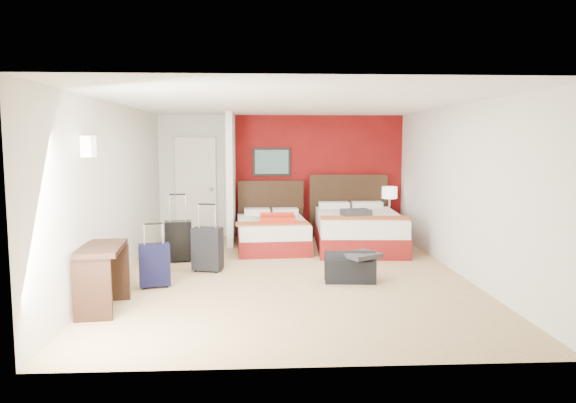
{
  "coord_description": "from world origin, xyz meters",
  "views": [
    {
      "loc": [
        -0.43,
        -7.64,
        1.94
      ],
      "look_at": [
        0.01,
        0.8,
        1.0
      ],
      "focal_mm": 32.98,
      "sensor_mm": 36.0,
      "label": 1
    }
  ],
  "objects": [
    {
      "name": "suitcase_charcoal",
      "position": [
        -1.24,
        0.29,
        0.32
      ],
      "size": [
        0.48,
        0.36,
        0.63
      ],
      "primitive_type": "cube",
      "rotation": [
        0.0,
        0.0,
        -0.24
      ],
      "color": "black",
      "rests_on": "ground"
    },
    {
      "name": "suitcase_black",
      "position": [
        -1.78,
        0.97,
        0.32
      ],
      "size": [
        0.46,
        0.33,
        0.64
      ],
      "primitive_type": "cube",
      "rotation": [
        0.0,
        0.0,
        0.15
      ],
      "color": "black",
      "rests_on": "ground"
    },
    {
      "name": "entry_door",
      "position": [
        -1.75,
        3.2,
        1.02
      ],
      "size": [
        0.82,
        0.06,
        2.05
      ],
      "primitive_type": "cube",
      "color": "silver",
      "rests_on": "ground"
    },
    {
      "name": "suitcase_navy",
      "position": [
        -1.86,
        -0.58,
        0.28
      ],
      "size": [
        0.45,
        0.34,
        0.56
      ],
      "primitive_type": "cube",
      "rotation": [
        0.0,
        0.0,
        0.26
      ],
      "color": "black",
      "rests_on": "ground"
    },
    {
      "name": "room_walls",
      "position": [
        -1.4,
        1.42,
        1.26
      ],
      "size": [
        5.02,
        6.52,
        2.5
      ],
      "color": "silver",
      "rests_on": "ground"
    },
    {
      "name": "red_accent_panel",
      "position": [
        0.75,
        3.23,
        1.25
      ],
      "size": [
        3.5,
        0.04,
        2.5
      ],
      "primitive_type": "cube",
      "color": "maroon",
      "rests_on": "ground"
    },
    {
      "name": "bed_left",
      "position": [
        -0.23,
        1.97,
        0.27
      ],
      "size": [
        1.36,
        1.86,
        0.53
      ],
      "primitive_type": "cube",
      "rotation": [
        0.0,
        0.0,
        0.06
      ],
      "color": "white",
      "rests_on": "ground"
    },
    {
      "name": "nightstand",
      "position": [
        2.17,
        2.86,
        0.26
      ],
      "size": [
        0.41,
        0.41,
        0.52
      ],
      "primitive_type": "cube",
      "rotation": [
        0.0,
        0.0,
        -0.1
      ],
      "color": "black",
      "rests_on": "ground"
    },
    {
      "name": "jacket_bundle",
      "position": [
        1.26,
        1.61,
        0.7
      ],
      "size": [
        0.53,
        0.45,
        0.12
      ],
      "primitive_type": "cube",
      "rotation": [
        0.0,
        0.0,
        0.15
      ],
      "color": "#35363A",
      "rests_on": "bed_right"
    },
    {
      "name": "red_suitcase_open",
      "position": [
        -0.13,
        1.87,
        0.59
      ],
      "size": [
        0.64,
        0.87,
        0.11
      ],
      "primitive_type": "cube",
      "rotation": [
        0.0,
        0.0,
        -0.03
      ],
      "color": "red",
      "rests_on": "bed_left"
    },
    {
      "name": "table_lamp",
      "position": [
        2.17,
        2.86,
        0.79
      ],
      "size": [
        0.39,
        0.39,
        0.54
      ],
      "primitive_type": "cylinder",
      "rotation": [
        0.0,
        0.0,
        0.36
      ],
      "color": "white",
      "rests_on": "nightstand"
    },
    {
      "name": "desk",
      "position": [
        -2.26,
        -1.56,
        0.38
      ],
      "size": [
        0.55,
        0.96,
        0.76
      ],
      "primitive_type": "cube",
      "rotation": [
        0.0,
        0.0,
        0.1
      ],
      "color": "black",
      "rests_on": "ground"
    },
    {
      "name": "jacket_draped",
      "position": [
        0.97,
        -0.47,
        0.39
      ],
      "size": [
        0.61,
        0.59,
        0.06
      ],
      "primitive_type": "cube",
      "rotation": [
        0.0,
        0.0,
        0.55
      ],
      "color": "#313136",
      "rests_on": "duffel_bag"
    },
    {
      "name": "ground",
      "position": [
        0.0,
        0.0,
        0.0
      ],
      "size": [
        6.5,
        6.5,
        0.0
      ],
      "primitive_type": "plane",
      "color": "tan",
      "rests_on": "ground"
    },
    {
      "name": "partition_wall",
      "position": [
        -1.0,
        2.61,
        1.25
      ],
      "size": [
        0.12,
        1.2,
        2.5
      ],
      "primitive_type": "cube",
      "color": "silver",
      "rests_on": "ground"
    },
    {
      "name": "bed_right",
      "position": [
        1.36,
        1.91,
        0.32
      ],
      "size": [
        1.63,
        2.23,
        0.65
      ],
      "primitive_type": "cube",
      "rotation": [
        0.0,
        0.0,
        -0.06
      ],
      "color": "silver",
      "rests_on": "ground"
    },
    {
      "name": "duffel_bag",
      "position": [
        0.82,
        -0.42,
        0.18
      ],
      "size": [
        0.73,
        0.43,
        0.35
      ],
      "primitive_type": "cube",
      "rotation": [
        0.0,
        0.0,
        -0.08
      ],
      "color": "black",
      "rests_on": "ground"
    }
  ]
}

